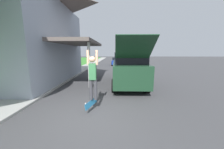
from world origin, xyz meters
TOP-DOWN VIEW (x-y plane):
  - ground_plane at (0.00, 0.00)m, footprint 120.00×120.00m
  - lawn at (-8.00, 6.00)m, footprint 10.00×80.00m
  - sidewalk at (-3.60, 6.00)m, footprint 1.80×80.00m
  - suv_parked at (1.72, 4.14)m, footprint 2.11×5.66m
  - car_down_street at (1.19, 17.72)m, footprint 1.98×4.10m
  - skateboarder at (0.05, 0.33)m, footprint 0.41×0.21m
  - skateboard at (-0.04, 0.27)m, footprint 0.34×0.73m

SIDE VIEW (x-z plane):
  - ground_plane at x=0.00m, z-range 0.00..0.00m
  - lawn at x=-8.00m, z-range 0.00..0.08m
  - sidewalk at x=-3.60m, z-range 0.00..0.10m
  - skateboard at x=-0.04m, z-range 0.19..0.47m
  - car_down_street at x=1.19m, z-range -0.01..1.34m
  - suv_parked at x=1.72m, z-range -0.26..2.65m
  - skateboarder at x=0.05m, z-range 0.48..2.32m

